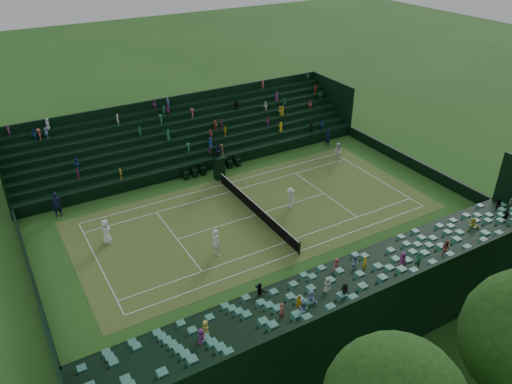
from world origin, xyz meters
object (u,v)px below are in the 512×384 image
Objects in this scene: umpire_chair at (219,165)px; player_far_east at (290,198)px; player_near_east at (216,242)px; player_far_west at (338,152)px; tennis_net at (256,209)px; player_near_west at (106,232)px.

umpire_chair is 1.85× the size of player_far_east.
player_near_east is (9.58, -5.01, -0.32)m from umpire_chair.
umpire_chair is 7.46m from player_far_east.
player_far_east reaches higher than player_far_west.
player_near_east is at bearing -58.30° from tennis_net.
player_near_west is at bearing -106.60° from player_far_east.
player_far_east reaches higher than tennis_net.
tennis_net is 5.79× the size of player_near_east.
tennis_net is 7.11× the size of player_far_west.
player_near_east reaches higher than player_near_west.
player_far_west is at bearing -88.46° from player_near_east.
umpire_chair reaches higher than player_near_west.
umpire_chair is at bearing -86.71° from player_far_west.
player_far_west reaches higher than tennis_net.
umpire_chair is at bearing -46.98° from player_near_west.
player_far_east is (0.34, 2.84, 0.32)m from tennis_net.
player_near_east is at bearing -77.64° from player_far_east.
player_near_east is 17.66m from player_far_west.
player_near_west is at bearing -100.92° from tennis_net.
tennis_net is at bearing -53.97° from player_far_west.
player_near_east is (2.95, -4.77, 0.48)m from tennis_net.
umpire_chair is 1.90× the size of player_far_west.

